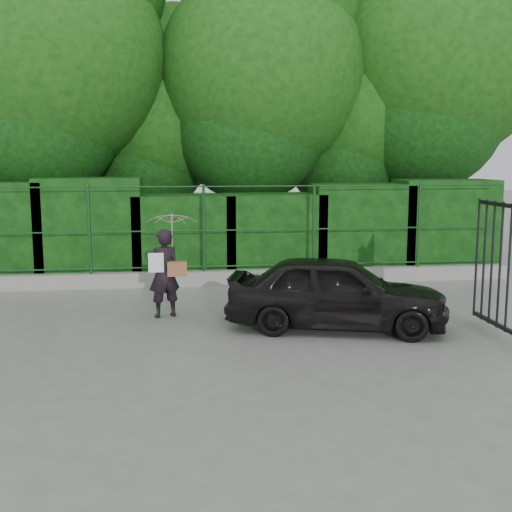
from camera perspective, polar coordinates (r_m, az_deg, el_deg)
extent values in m
plane|color=gray|center=(9.01, -5.79, -8.33)|extent=(80.00, 80.00, 0.00)
cube|color=#9E9E99|center=(13.35, -6.31, -2.02)|extent=(14.00, 0.25, 0.30)
cylinder|color=#16411A|center=(13.30, -14.60, 2.28)|extent=(0.06, 0.06, 1.80)
cylinder|color=#16411A|center=(13.20, -4.65, 2.49)|extent=(0.06, 0.06, 1.80)
cylinder|color=#16411A|center=(13.50, 5.16, 2.62)|extent=(0.06, 0.06, 1.80)
cylinder|color=#16411A|center=(14.17, 14.29, 2.68)|extent=(0.06, 0.06, 1.80)
cylinder|color=#16411A|center=(13.31, -6.32, -0.97)|extent=(13.60, 0.03, 0.03)
cylinder|color=#16411A|center=(13.20, -6.38, 2.24)|extent=(13.60, 0.03, 0.03)
cylinder|color=#16411A|center=(13.13, -6.45, 6.15)|extent=(13.60, 0.03, 0.03)
cube|color=black|center=(14.31, -14.48, 2.34)|extent=(2.20, 1.20, 2.21)
cube|color=black|center=(14.22, -6.43, 1.75)|extent=(2.20, 1.20, 1.82)
cube|color=black|center=(14.38, 1.57, 1.90)|extent=(2.20, 1.20, 1.84)
cube|color=black|center=(14.81, 9.24, 2.39)|extent=(2.20, 1.20, 2.04)
cube|color=black|center=(15.49, 16.37, 2.59)|extent=(2.20, 1.20, 2.13)
cylinder|color=black|center=(16.07, -17.45, 7.00)|extent=(0.36, 0.36, 4.50)
sphere|color=#14470F|center=(16.22, -17.91, 16.56)|extent=(5.40, 5.40, 5.40)
cylinder|color=black|center=(17.15, -8.30, 5.31)|extent=(0.36, 0.36, 3.25)
sphere|color=#14470F|center=(17.14, -8.45, 11.83)|extent=(3.90, 3.90, 3.90)
cylinder|color=black|center=(16.27, 0.50, 6.98)|extent=(0.36, 0.36, 4.25)
sphere|color=#14470F|center=(16.38, 0.51, 15.93)|extent=(5.10, 5.10, 5.10)
cylinder|color=black|center=(17.48, 8.38, 5.78)|extent=(0.36, 0.36, 3.50)
sphere|color=#14470F|center=(17.49, 8.54, 12.67)|extent=(4.20, 4.20, 4.20)
cylinder|color=black|center=(17.72, 15.07, 7.64)|extent=(0.36, 0.36, 4.75)
sphere|color=#14470F|center=(17.91, 15.45, 16.79)|extent=(5.70, 5.70, 5.70)
cube|color=black|center=(10.12, 21.39, -6.10)|extent=(0.05, 2.00, 0.06)
cylinder|color=black|center=(9.98, 21.54, -1.03)|extent=(0.04, 0.04, 1.90)
cylinder|color=black|center=(10.20, 20.87, -0.79)|extent=(0.04, 0.04, 1.90)
cylinder|color=black|center=(10.42, 20.23, -0.57)|extent=(0.04, 0.04, 1.90)
cylinder|color=black|center=(10.64, 19.61, -0.35)|extent=(0.04, 0.04, 1.90)
cylinder|color=black|center=(10.86, 19.02, -0.14)|extent=(0.04, 0.04, 1.90)
imported|color=black|center=(10.74, -8.20, -1.53)|extent=(0.63, 0.51, 1.48)
imported|color=#F7BACB|center=(10.69, -7.46, 1.83)|extent=(0.83, 0.85, 0.76)
cube|color=brown|center=(10.64, -7.03, -1.13)|extent=(0.32, 0.15, 0.24)
cube|color=white|center=(10.59, -8.88, -0.59)|extent=(0.25, 0.02, 0.32)
imported|color=black|center=(10.02, 7.18, -3.19)|extent=(3.63, 2.22, 1.16)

